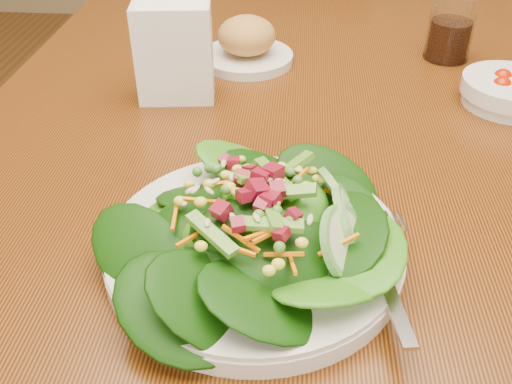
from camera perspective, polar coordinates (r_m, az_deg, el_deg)
dining_table at (r=0.85m, az=4.43°, el=2.20°), size 0.90×1.40×0.75m
chair_far at (r=1.76m, az=5.65°, el=13.85°), size 0.52×0.52×0.87m
salad_plate at (r=0.53m, az=0.88°, el=-3.97°), size 0.29×0.28×0.08m
bread_plate at (r=0.93m, az=-0.94°, el=14.56°), size 0.15×0.15×0.07m
tomato_bowl at (r=0.88m, az=24.07°, el=9.19°), size 0.13×0.13×0.04m
drinking_glass at (r=0.99m, az=18.95°, el=15.41°), size 0.07×0.07×0.12m
napkin_holder at (r=0.81m, az=-8.19°, el=13.85°), size 0.11×0.07×0.13m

